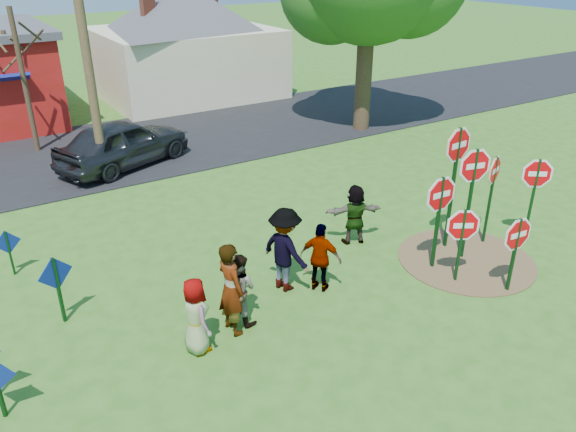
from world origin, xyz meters
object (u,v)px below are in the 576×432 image
Objects in this scene: person_b at (231,289)px; suv at (123,143)px; stop_sign_a at (462,231)px; stop_sign_c at (473,179)px; person_a at (196,316)px; stop_sign_b at (457,158)px; utility_pole at (83,30)px; stop_sign_d at (494,178)px.

person_b reaches higher than suv.
stop_sign_a is 0.40× the size of suv.
stop_sign_c reaches higher than person_a.
stop_sign_b is 11.10m from suv.
person_a is 0.79× the size of person_b.
stop_sign_a is at bearing -64.06° from utility_pole.
stop_sign_a is 0.59× the size of stop_sign_b.
stop_sign_c is at bearing 65.76° from stop_sign_a.
person_a is 10.08m from utility_pole.
suv is (-4.89, 10.41, -1.20)m from stop_sign_c.
person_a is 10.36m from suv.
person_a is at bearing 160.49° from stop_sign_d.
stop_sign_c is at bearing -99.66° from stop_sign_b.
stop_sign_a is at bearing -175.24° from stop_sign_d.
suv is (1.07, 10.01, -0.12)m from person_b.
stop_sign_d is 11.89m from utility_pole.
person_b is 0.22× the size of utility_pole.
stop_sign_c is 1.51× the size of person_b.
stop_sign_d is 1.27× the size of person_b.
stop_sign_c is 6.89m from person_a.
person_b is at bearing -90.62° from utility_pole.
stop_sign_c reaches higher than person_b.
person_a is at bearing 147.72° from suv.
stop_sign_d is at bearing -24.19° from stop_sign_b.
stop_sign_b is (0.99, 1.25, 1.09)m from stop_sign_a.
stop_sign_b reaches higher than stop_sign_d.
stop_sign_b is 0.68m from stop_sign_c.
stop_sign_d reaches higher than person_b.
stop_sign_a is at bearing -102.17° from person_a.
stop_sign_b is 2.14× the size of person_a.
stop_sign_c is 1.92× the size of person_a.
stop_sign_c is (0.93, 0.66, 0.77)m from stop_sign_a.
stop_sign_b reaches higher than stop_sign_c.
utility_pole is at bearing 136.33° from stop_sign_c.
person_b is at bearing 178.08° from stop_sign_b.
suv is (1.88, 10.19, 0.08)m from person_a.
stop_sign_b is 1.69× the size of person_b.
stop_sign_b reaches higher than stop_sign_a.
stop_sign_a is 0.65× the size of stop_sign_c.
utility_pole is at bearing 107.13° from stop_sign_d.
person_a is (-6.83, -0.38, -1.59)m from stop_sign_b.
stop_sign_a is at bearing -129.95° from stop_sign_c.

